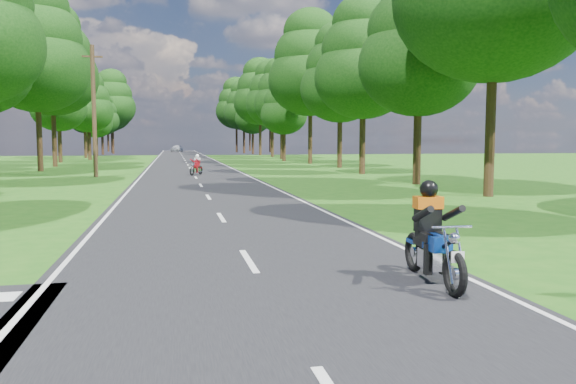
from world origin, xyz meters
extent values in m
plane|color=#1D5112|center=(0.00, 0.00, 0.00)|extent=(160.00, 160.00, 0.00)
cube|color=black|center=(0.00, 50.00, 0.01)|extent=(7.00, 140.00, 0.02)
cube|color=silver|center=(0.00, 2.00, 0.02)|extent=(0.12, 2.00, 0.01)
cube|color=silver|center=(0.00, 8.00, 0.02)|extent=(0.12, 2.00, 0.01)
cube|color=silver|center=(0.00, 14.00, 0.02)|extent=(0.12, 2.00, 0.01)
cube|color=silver|center=(0.00, 20.00, 0.02)|extent=(0.12, 2.00, 0.01)
cube|color=silver|center=(0.00, 26.00, 0.02)|extent=(0.12, 2.00, 0.01)
cube|color=silver|center=(0.00, 32.00, 0.02)|extent=(0.12, 2.00, 0.01)
cube|color=silver|center=(0.00, 38.00, 0.02)|extent=(0.12, 2.00, 0.01)
cube|color=silver|center=(0.00, 44.00, 0.02)|extent=(0.12, 2.00, 0.01)
cube|color=silver|center=(0.00, 50.00, 0.02)|extent=(0.12, 2.00, 0.01)
cube|color=silver|center=(0.00, 56.00, 0.02)|extent=(0.12, 2.00, 0.01)
cube|color=silver|center=(0.00, 62.00, 0.02)|extent=(0.12, 2.00, 0.01)
cube|color=silver|center=(0.00, 68.00, 0.02)|extent=(0.12, 2.00, 0.01)
cube|color=silver|center=(0.00, 74.00, 0.02)|extent=(0.12, 2.00, 0.01)
cube|color=silver|center=(0.00, 80.00, 0.02)|extent=(0.12, 2.00, 0.01)
cube|color=silver|center=(0.00, 86.00, 0.02)|extent=(0.12, 2.00, 0.01)
cube|color=silver|center=(0.00, 92.00, 0.02)|extent=(0.12, 2.00, 0.01)
cube|color=silver|center=(0.00, 98.00, 0.02)|extent=(0.12, 2.00, 0.01)
cube|color=silver|center=(0.00, 104.00, 0.02)|extent=(0.12, 2.00, 0.01)
cube|color=silver|center=(0.00, 110.00, 0.02)|extent=(0.12, 2.00, 0.01)
cube|color=silver|center=(0.00, 116.00, 0.02)|extent=(0.12, 2.00, 0.01)
cube|color=silver|center=(-3.30, 50.00, 0.02)|extent=(0.10, 140.00, 0.01)
cube|color=silver|center=(3.30, 50.00, 0.02)|extent=(0.10, 140.00, 0.01)
cylinder|color=black|center=(-10.82, 35.60, 2.16)|extent=(0.40, 0.40, 4.32)
ellipsoid|color=black|center=(-10.82, 35.60, 7.47)|extent=(7.56, 7.56, 6.42)
ellipsoid|color=black|center=(-10.82, 35.60, 9.58)|extent=(6.48, 6.48, 5.51)
ellipsoid|color=black|center=(-10.82, 35.60, 11.68)|extent=(4.86, 4.86, 4.13)
cylinder|color=black|center=(-11.26, 43.10, 2.20)|extent=(0.40, 0.40, 4.40)
ellipsoid|color=black|center=(-11.26, 43.10, 7.62)|extent=(7.71, 7.71, 6.55)
ellipsoid|color=black|center=(-11.26, 43.10, 9.77)|extent=(6.60, 6.60, 5.61)
ellipsoid|color=black|center=(-11.26, 43.10, 11.92)|extent=(4.95, 4.95, 4.21)
cylinder|color=black|center=(-12.61, 52.78, 1.60)|extent=(0.40, 0.40, 3.20)
ellipsoid|color=black|center=(-12.61, 52.78, 5.54)|extent=(5.60, 5.60, 4.76)
ellipsoid|color=black|center=(-12.61, 52.78, 7.10)|extent=(4.80, 4.80, 4.08)
ellipsoid|color=black|center=(-12.61, 52.78, 8.66)|extent=(3.60, 3.60, 3.06)
cylinder|color=black|center=(-10.75, 60.15, 1.61)|extent=(0.40, 0.40, 3.22)
ellipsoid|color=black|center=(-10.75, 60.15, 5.58)|extent=(5.64, 5.64, 4.79)
ellipsoid|color=black|center=(-10.75, 60.15, 7.15)|extent=(4.83, 4.83, 4.11)
ellipsoid|color=black|center=(-10.75, 60.15, 8.72)|extent=(3.62, 3.62, 3.08)
cylinder|color=black|center=(-12.29, 67.91, 1.80)|extent=(0.40, 0.40, 3.61)
ellipsoid|color=black|center=(-12.29, 67.91, 6.25)|extent=(6.31, 6.31, 5.37)
ellipsoid|color=black|center=(-12.29, 67.91, 8.01)|extent=(5.41, 5.41, 4.60)
ellipsoid|color=black|center=(-12.29, 67.91, 9.76)|extent=(4.06, 4.06, 3.45)
cylinder|color=black|center=(-11.94, 75.74, 1.33)|extent=(0.40, 0.40, 2.67)
ellipsoid|color=black|center=(-11.94, 75.74, 4.62)|extent=(4.67, 4.67, 3.97)
ellipsoid|color=black|center=(-11.94, 75.74, 5.92)|extent=(4.00, 4.00, 3.40)
ellipsoid|color=black|center=(-11.94, 75.74, 7.22)|extent=(3.00, 3.00, 2.55)
cylinder|color=black|center=(-12.18, 84.90, 1.54)|extent=(0.40, 0.40, 3.09)
ellipsoid|color=black|center=(-12.18, 84.90, 5.34)|extent=(5.40, 5.40, 4.59)
ellipsoid|color=black|center=(-12.18, 84.90, 6.85)|extent=(4.63, 4.63, 3.93)
ellipsoid|color=black|center=(-12.18, 84.90, 8.35)|extent=(3.47, 3.47, 2.95)
cylinder|color=black|center=(-11.23, 91.41, 2.24)|extent=(0.40, 0.40, 4.48)
ellipsoid|color=black|center=(-11.23, 91.41, 7.75)|extent=(7.84, 7.84, 6.66)
ellipsoid|color=black|center=(-11.23, 91.41, 9.94)|extent=(6.72, 6.72, 5.71)
ellipsoid|color=black|center=(-11.23, 91.41, 12.12)|extent=(5.04, 5.04, 4.28)
cylinder|color=black|center=(-12.28, 100.39, 2.05)|extent=(0.40, 0.40, 4.09)
ellipsoid|color=black|center=(-12.28, 100.39, 7.09)|extent=(7.16, 7.16, 6.09)
ellipsoid|color=black|center=(-12.28, 100.39, 9.08)|extent=(6.14, 6.14, 5.22)
ellipsoid|color=black|center=(-12.28, 100.39, 11.08)|extent=(4.61, 4.61, 3.92)
cylinder|color=black|center=(11.06, 12.20, 2.28)|extent=(0.40, 0.40, 4.56)
cylinder|color=black|center=(10.92, 18.69, 1.75)|extent=(0.40, 0.40, 3.49)
ellipsoid|color=black|center=(10.92, 18.69, 6.05)|extent=(6.12, 6.12, 5.20)
ellipsoid|color=black|center=(10.92, 18.69, 7.75)|extent=(5.24, 5.24, 4.46)
cylinder|color=black|center=(11.06, 27.58, 1.85)|extent=(0.40, 0.40, 3.69)
ellipsoid|color=black|center=(11.06, 27.58, 6.39)|extent=(6.46, 6.46, 5.49)
ellipsoid|color=black|center=(11.06, 27.58, 8.19)|extent=(5.54, 5.54, 4.71)
ellipsoid|color=black|center=(11.06, 27.58, 9.99)|extent=(4.15, 4.15, 3.53)
cylinder|color=black|center=(12.17, 36.42, 1.87)|extent=(0.40, 0.40, 3.74)
ellipsoid|color=black|center=(12.17, 36.42, 6.48)|extent=(6.55, 6.55, 5.57)
ellipsoid|color=black|center=(12.17, 36.42, 8.31)|extent=(5.62, 5.62, 4.77)
ellipsoid|color=black|center=(12.17, 36.42, 10.13)|extent=(4.21, 4.21, 3.58)
cylinder|color=black|center=(11.72, 44.72, 2.32)|extent=(0.40, 0.40, 4.64)
ellipsoid|color=black|center=(11.72, 44.72, 8.04)|extent=(8.12, 8.12, 6.91)
ellipsoid|color=black|center=(11.72, 44.72, 10.30)|extent=(6.96, 6.96, 5.92)
ellipsoid|color=black|center=(11.72, 44.72, 12.56)|extent=(5.22, 5.22, 4.44)
cylinder|color=black|center=(10.55, 51.92, 1.45)|extent=(0.40, 0.40, 2.91)
ellipsoid|color=black|center=(10.55, 51.92, 5.03)|extent=(5.09, 5.09, 4.33)
ellipsoid|color=black|center=(10.55, 51.92, 6.45)|extent=(4.36, 4.36, 3.71)
ellipsoid|color=black|center=(10.55, 51.92, 7.87)|extent=(3.27, 3.27, 2.78)
cylinder|color=black|center=(11.77, 59.40, 1.94)|extent=(0.40, 0.40, 3.88)
ellipsoid|color=black|center=(11.77, 59.40, 6.71)|extent=(6.78, 6.78, 5.77)
ellipsoid|color=black|center=(11.77, 59.40, 8.60)|extent=(5.81, 5.81, 4.94)
ellipsoid|color=black|center=(11.77, 59.40, 10.49)|extent=(4.36, 4.36, 3.71)
cylinder|color=black|center=(12.10, 67.87, 2.09)|extent=(0.40, 0.40, 4.18)
ellipsoid|color=black|center=(12.10, 67.87, 7.23)|extent=(7.31, 7.31, 6.21)
ellipsoid|color=black|center=(12.10, 67.87, 9.27)|extent=(6.27, 6.27, 5.33)
ellipsoid|color=black|center=(12.10, 67.87, 11.31)|extent=(4.70, 4.70, 4.00)
cylinder|color=black|center=(11.80, 76.83, 2.32)|extent=(0.40, 0.40, 4.63)
ellipsoid|color=black|center=(11.80, 76.83, 8.02)|extent=(8.11, 8.11, 6.89)
ellipsoid|color=black|center=(11.80, 76.83, 10.28)|extent=(6.95, 6.95, 5.91)
ellipsoid|color=black|center=(11.80, 76.83, 12.54)|extent=(5.21, 5.21, 4.43)
cylinder|color=black|center=(11.69, 84.12, 1.68)|extent=(0.40, 0.40, 3.36)
ellipsoid|color=black|center=(11.69, 84.12, 5.82)|extent=(5.88, 5.88, 5.00)
ellipsoid|color=black|center=(11.69, 84.12, 7.46)|extent=(5.04, 5.04, 4.29)
ellipsoid|color=black|center=(11.69, 84.12, 9.10)|extent=(3.78, 3.78, 3.21)
cylinder|color=black|center=(11.14, 91.34, 2.04)|extent=(0.40, 0.40, 4.09)
ellipsoid|color=black|center=(11.14, 91.34, 7.07)|extent=(7.15, 7.15, 6.08)
ellipsoid|color=black|center=(11.14, 91.34, 9.07)|extent=(6.13, 6.13, 5.21)
ellipsoid|color=black|center=(11.14, 91.34, 11.06)|extent=(4.60, 4.60, 3.91)
cylinder|color=black|center=(10.68, 99.10, 2.24)|extent=(0.40, 0.40, 4.48)
ellipsoid|color=black|center=(10.68, 99.10, 7.76)|extent=(7.84, 7.84, 6.66)
ellipsoid|color=black|center=(10.68, 99.10, 9.94)|extent=(6.72, 6.72, 5.71)
ellipsoid|color=black|center=(10.68, 99.10, 12.13)|extent=(5.04, 5.04, 4.28)
cylinder|color=black|center=(-14.00, 110.00, 1.92)|extent=(0.40, 0.40, 3.84)
ellipsoid|color=black|center=(-14.00, 110.00, 6.65)|extent=(6.72, 6.72, 5.71)
ellipsoid|color=black|center=(-14.00, 110.00, 8.52)|extent=(5.76, 5.76, 4.90)
ellipsoid|color=black|center=(-14.00, 110.00, 10.39)|extent=(4.32, 4.32, 3.67)
cylinder|color=black|center=(15.00, 112.00, 2.08)|extent=(0.40, 0.40, 4.16)
ellipsoid|color=black|center=(15.00, 112.00, 7.20)|extent=(7.28, 7.28, 6.19)
ellipsoid|color=black|center=(15.00, 112.00, 9.23)|extent=(6.24, 6.24, 5.30)
ellipsoid|color=black|center=(15.00, 112.00, 11.26)|extent=(4.68, 4.68, 3.98)
cylinder|color=black|center=(-16.00, 95.00, 1.76)|extent=(0.40, 0.40, 3.52)
ellipsoid|color=black|center=(-16.00, 95.00, 6.09)|extent=(6.16, 6.16, 5.24)
ellipsoid|color=black|center=(-16.00, 95.00, 7.81)|extent=(5.28, 5.28, 4.49)
ellipsoid|color=black|center=(-16.00, 95.00, 9.53)|extent=(3.96, 3.96, 3.37)
cylinder|color=black|center=(17.00, 98.00, 2.24)|extent=(0.40, 0.40, 4.48)
ellipsoid|color=black|center=(17.00, 98.00, 7.76)|extent=(7.84, 7.84, 6.66)
ellipsoid|color=black|center=(17.00, 98.00, 9.94)|extent=(6.72, 6.72, 5.71)
ellipsoid|color=black|center=(17.00, 98.00, 12.12)|extent=(5.04, 5.04, 4.28)
cylinder|color=#382616|center=(-6.00, 28.00, 4.00)|extent=(0.26, 0.26, 8.00)
cube|color=#382616|center=(-6.00, 28.00, 7.30)|extent=(1.20, 0.10, 0.10)
imported|color=silver|center=(-0.51, 104.11, 0.73)|extent=(2.77, 4.49, 1.43)
camera|label=1|loc=(-1.35, -8.16, 2.24)|focal=35.00mm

